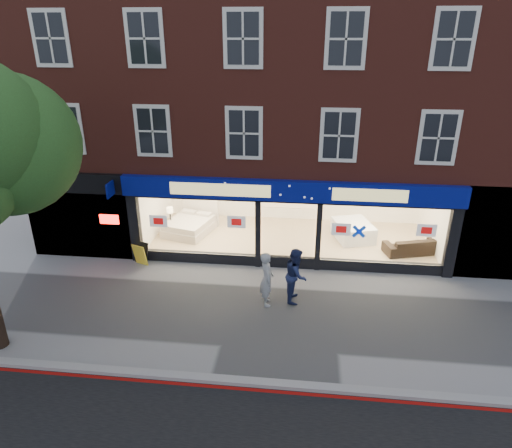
% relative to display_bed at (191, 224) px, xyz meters
% --- Properties ---
extents(ground, '(120.00, 120.00, 0.00)m').
position_rel_display_bed_xyz_m(ground, '(4.13, -5.51, -0.42)').
color(ground, gray).
rests_on(ground, ground).
extents(kerb_line, '(60.00, 0.10, 0.01)m').
position_rel_display_bed_xyz_m(kerb_line, '(4.13, -8.61, -0.42)').
color(kerb_line, '#8C0A07').
rests_on(kerb_line, ground).
extents(kerb_stone, '(60.00, 0.25, 0.12)m').
position_rel_display_bed_xyz_m(kerb_stone, '(4.13, -8.41, -0.36)').
color(kerb_stone, gray).
rests_on(kerb_stone, ground).
extents(showroom_floor, '(11.00, 4.50, 0.10)m').
position_rel_display_bed_xyz_m(showroom_floor, '(4.13, -0.26, -0.37)').
color(showroom_floor, tan).
rests_on(showroom_floor, ground).
extents(building, '(19.00, 8.26, 10.30)m').
position_rel_display_bed_xyz_m(building, '(4.11, 1.43, 6.25)').
color(building, maroon).
rests_on(building, ground).
extents(display_bed, '(2.14, 2.40, 1.15)m').
position_rel_display_bed_xyz_m(display_bed, '(0.00, 0.00, 0.00)').
color(display_bed, beige).
rests_on(display_bed, showroom_floor).
extents(bedside_table, '(0.50, 0.50, 0.55)m').
position_rel_display_bed_xyz_m(bedside_table, '(-0.77, -0.21, -0.05)').
color(bedside_table, brown).
rests_on(bedside_table, showroom_floor).
extents(mattress_stack, '(1.75, 1.99, 0.66)m').
position_rel_display_bed_xyz_m(mattress_stack, '(6.63, 0.09, 0.01)').
color(mattress_stack, silver).
rests_on(mattress_stack, showroom_floor).
extents(sofa, '(2.22, 1.35, 0.61)m').
position_rel_display_bed_xyz_m(sofa, '(8.73, -0.98, -0.02)').
color(sofa, black).
rests_on(sofa, showroom_floor).
extents(a_board, '(0.62, 0.51, 0.82)m').
position_rel_display_bed_xyz_m(a_board, '(-1.14, -2.81, -0.01)').
color(a_board, yellow).
rests_on(a_board, ground).
extents(pedestrian_grey, '(0.53, 0.71, 1.75)m').
position_rel_display_bed_xyz_m(pedestrian_grey, '(3.61, -4.87, 0.45)').
color(pedestrian_grey, '#9A9DA1').
rests_on(pedestrian_grey, ground).
extents(pedestrian_blue, '(0.70, 0.88, 1.76)m').
position_rel_display_bed_xyz_m(pedestrian_blue, '(4.49, -4.54, 0.46)').
color(pedestrian_blue, '#1B244D').
rests_on(pedestrian_blue, ground).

